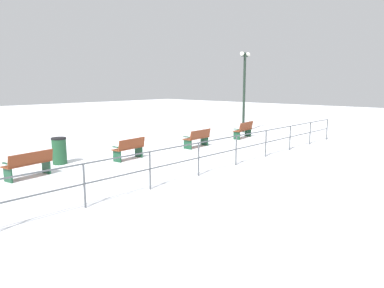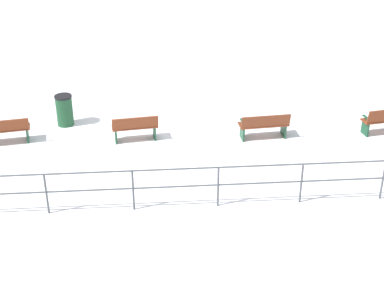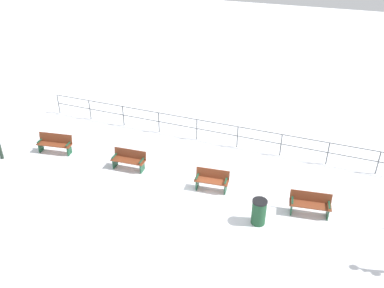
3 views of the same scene
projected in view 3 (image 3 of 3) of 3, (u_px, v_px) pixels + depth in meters
name	position (u px, v px, depth m)	size (l,w,h in m)	color
ground_plane	(211.00, 190.00, 16.39)	(80.00, 80.00, 0.00)	white
bench_nearest	(55.00, 143.00, 18.79)	(0.76, 1.72, 0.91)	brown
bench_second	(129.00, 159.00, 17.59)	(0.66, 1.55, 0.86)	brown
bench_third	(212.00, 180.00, 16.22)	(0.66, 1.43, 0.87)	brown
bench_fourth	(310.00, 204.00, 14.88)	(0.76, 1.58, 0.87)	brown
waterfront_railing	(238.00, 133.00, 19.06)	(0.05, 20.90, 1.12)	#4C5156
trash_bin	(259.00, 212.00, 14.41)	(0.55, 0.55, 1.01)	#1E4C2D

